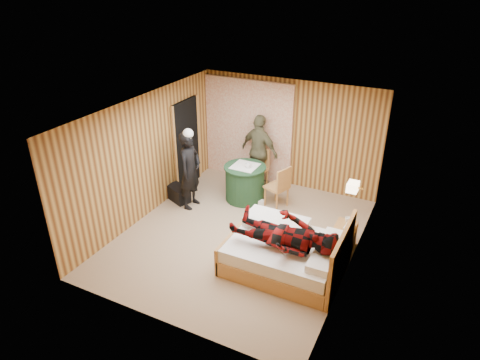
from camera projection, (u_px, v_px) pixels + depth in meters
The scene contains 23 objects.
floor at pixel (240, 235), 8.26m from camera, with size 4.20×5.00×0.01m, color tan.
ceiling at pixel (240, 111), 7.14m from camera, with size 4.20×5.00×0.01m, color white.
wall_back at pixel (289, 134), 9.70m from camera, with size 4.20×0.02×2.50m, color tan.
wall_left at pixel (146, 157), 8.54m from camera, with size 0.02×5.00×2.50m, color tan.
wall_right at pixel (357, 203), 6.87m from camera, with size 0.02×5.00×2.50m, color tan.
curtain at pixel (248, 130), 10.07m from camera, with size 2.20×0.08×2.40m, color white.
doorway at pixel (187, 144), 9.74m from camera, with size 0.06×0.90×2.05m, color black.
wall_lamp at pixel (353, 187), 7.27m from camera, with size 0.26×0.24×0.16m.
bed at pixel (286, 253), 7.28m from camera, with size 1.94×1.48×1.02m.
nightstand at pixel (344, 237), 7.77m from camera, with size 0.38×0.52×0.50m.
round_table at pixel (245, 183), 9.38m from camera, with size 0.91×0.91×0.81m.
chair_far at pixel (259, 165), 9.89m from camera, with size 0.49×0.49×0.93m.
chair_near at pixel (280, 185), 9.00m from camera, with size 0.54×0.54×0.93m.
duffel_bag at pixel (178, 194), 9.44m from camera, with size 0.57×0.30×0.32m, color black.
sneaker_left at pixel (258, 202), 9.30m from camera, with size 0.25×0.10×0.11m, color white.
sneaker_right at pixel (252, 214), 8.86m from camera, with size 0.25×0.10×0.11m, color white.
woman_standing at pixel (190, 170), 8.92m from camera, with size 0.61×0.40×1.69m, color black.
man_at_table at pixel (259, 151), 9.79m from camera, with size 1.01×0.42×1.72m, color #646242.
man_on_bed at pixel (285, 228), 6.80m from camera, with size 1.77×0.67×0.86m, color maroon.
book_lower at pixel (345, 226), 7.62m from camera, with size 0.17×0.22×0.02m, color white.
book_upper at pixel (345, 225), 7.61m from camera, with size 0.16×0.22×0.02m, color white.
cup_nightstand at pixel (348, 220), 7.75m from camera, with size 0.10×0.10×0.09m, color white.
cup_table at pixel (248, 166), 9.10m from camera, with size 0.12×0.12×0.10m, color white.
Camera 1 is at (3.07, -6.18, 4.67)m, focal length 32.00 mm.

